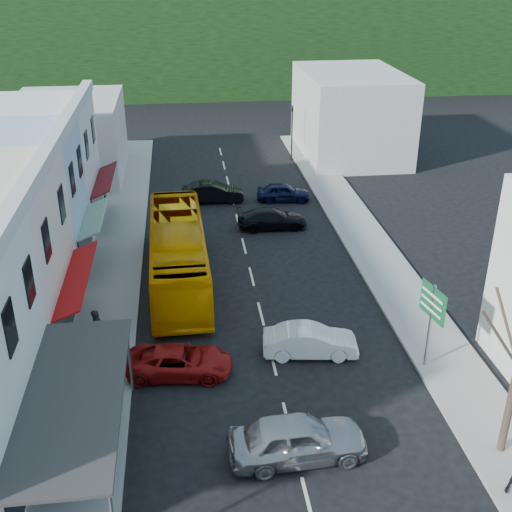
# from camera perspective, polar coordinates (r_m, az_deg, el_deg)

# --- Properties ---
(ground) EXTENTS (120.00, 120.00, 0.00)m
(ground) POSITION_cam_1_polar(r_m,az_deg,el_deg) (28.35, 1.49, -9.27)
(ground) COLOR black
(ground) RESTS_ON ground
(sidewalk_left) EXTENTS (3.00, 52.00, 0.15)m
(sidewalk_left) POSITION_cam_1_polar(r_m,az_deg,el_deg) (36.93, -12.40, -0.90)
(sidewalk_left) COLOR gray
(sidewalk_left) RESTS_ON ground
(sidewalk_right) EXTENTS (3.00, 52.00, 0.15)m
(sidewalk_right) POSITION_cam_1_polar(r_m,az_deg,el_deg) (38.34, 10.46, 0.31)
(sidewalk_right) COLOR gray
(sidewalk_right) RESTS_ON ground
(distant_block_left) EXTENTS (8.00, 10.00, 6.00)m
(distant_block_left) POSITION_cam_1_polar(r_m,az_deg,el_deg) (52.37, -16.27, 10.06)
(distant_block_left) COLOR #B7B2A8
(distant_block_left) RESTS_ON ground
(distant_block_right) EXTENTS (8.00, 12.00, 7.00)m
(distant_block_right) POSITION_cam_1_polar(r_m,az_deg,el_deg) (56.37, 8.37, 12.39)
(distant_block_right) COLOR #B7B2A8
(distant_block_right) RESTS_ON ground
(hillside) EXTENTS (80.00, 26.00, 14.00)m
(hillside) POSITION_cam_1_polar(r_m,az_deg,el_deg) (88.58, -5.90, 19.44)
(hillside) COLOR black
(hillside) RESTS_ON ground
(bus) EXTENTS (2.74, 11.65, 3.10)m
(bus) POSITION_cam_1_polar(r_m,az_deg,el_deg) (34.22, -6.94, 0.07)
(bus) COLOR #ED9700
(bus) RESTS_ON ground
(car_silver) EXTENTS (4.49, 2.03, 1.40)m
(car_silver) POSITION_cam_1_polar(r_m,az_deg,el_deg) (23.35, 3.70, -16.12)
(car_silver) COLOR #A1A2A6
(car_silver) RESTS_ON ground
(car_white) EXTENTS (4.57, 2.28, 1.40)m
(car_white) POSITION_cam_1_polar(r_m,az_deg,el_deg) (28.45, 4.85, -7.52)
(car_white) COLOR white
(car_white) RESTS_ON ground
(car_red) EXTENTS (4.78, 2.38, 1.40)m
(car_red) POSITION_cam_1_polar(r_m,az_deg,el_deg) (27.36, -6.82, -9.15)
(car_red) COLOR maroon
(car_red) RESTS_ON ground
(car_black_near) EXTENTS (4.50, 1.84, 1.40)m
(car_black_near) POSITION_cam_1_polar(r_m,az_deg,el_deg) (40.99, 1.44, 3.42)
(car_black_near) COLOR black
(car_black_near) RESTS_ON ground
(car_navy_mid) EXTENTS (4.57, 2.26, 1.40)m
(car_navy_mid) POSITION_cam_1_polar(r_m,az_deg,el_deg) (45.59, 2.45, 5.76)
(car_navy_mid) COLOR black
(car_navy_mid) RESTS_ON ground
(car_black_far) EXTENTS (4.44, 1.91, 1.40)m
(car_black_far) POSITION_cam_1_polar(r_m,az_deg,el_deg) (45.46, -3.90, 5.66)
(car_black_far) COLOR black
(car_black_far) RESTS_ON ground
(pedestrian_left) EXTENTS (0.53, 0.68, 1.70)m
(pedestrian_left) POSITION_cam_1_polar(r_m,az_deg,el_deg) (29.31, -13.85, -6.49)
(pedestrian_left) COLOR black
(pedestrian_left) RESTS_ON sidewalk_left
(direction_sign) EXTENTS (0.87, 1.87, 3.99)m
(direction_sign) POSITION_cam_1_polar(r_m,az_deg,el_deg) (27.80, 15.17, -6.16)
(direction_sign) COLOR #11552F
(direction_sign) RESTS_ON ground
(traffic_signal) EXTENTS (0.94, 1.16, 4.62)m
(traffic_signal) POSITION_cam_1_polar(r_m,az_deg,el_deg) (54.44, 3.21, 10.85)
(traffic_signal) COLOR black
(traffic_signal) RESTS_ON ground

